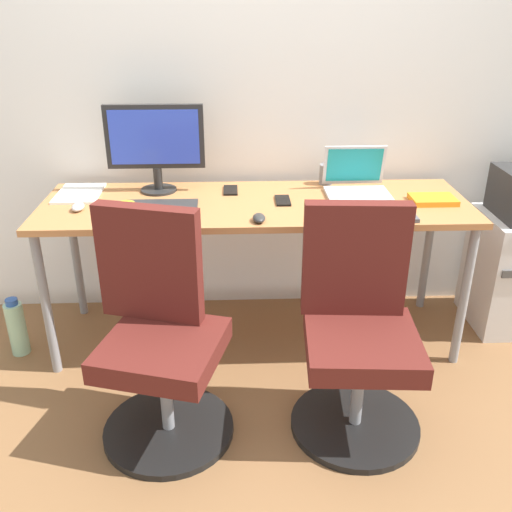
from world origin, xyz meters
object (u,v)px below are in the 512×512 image
Objects in this scene: office_chair_left at (160,339)px; office_chair_right at (358,334)px; desktop_monitor at (155,142)px; water_bottle_on_floor at (17,328)px; open_laptop at (356,182)px; coffee_mug at (126,213)px.

office_chair_left and office_chair_right have the same top height.
office_chair_left is at bearing -84.87° from desktop_monitor.
office_chair_left is 1.01m from water_bottle_on_floor.
office_chair_right is 3.03× the size of water_bottle_on_floor.
office_chair_right is 1.96× the size of desktop_monitor.
water_bottle_on_floor is at bearing -157.63° from desktop_monitor.
water_bottle_on_floor is 1.00× the size of open_laptop.
desktop_monitor reaches higher than office_chair_right.
desktop_monitor is at bearing 176.16° from open_laptop.
water_bottle_on_floor is at bearing 145.28° from office_chair_left.
open_laptop is 1.14m from coffee_mug.
office_chair_left reaches higher than coffee_mug.
desktop_monitor is 1.55× the size of open_laptop.
open_laptop is (1.71, 0.23, 0.66)m from water_bottle_on_floor.
water_bottle_on_floor is at bearing 160.97° from office_chair_right.
coffee_mug is at bearing -101.34° from desktop_monitor.
office_chair_left is 1.03m from desktop_monitor.
desktop_monitor is (0.72, 0.30, 0.86)m from water_bottle_on_floor.
water_bottle_on_floor is at bearing 167.80° from coffee_mug.
office_chair_left is at bearing -68.54° from coffee_mug.
desktop_monitor reaches higher than water_bottle_on_floor.
coffee_mug reaches higher than water_bottle_on_floor.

